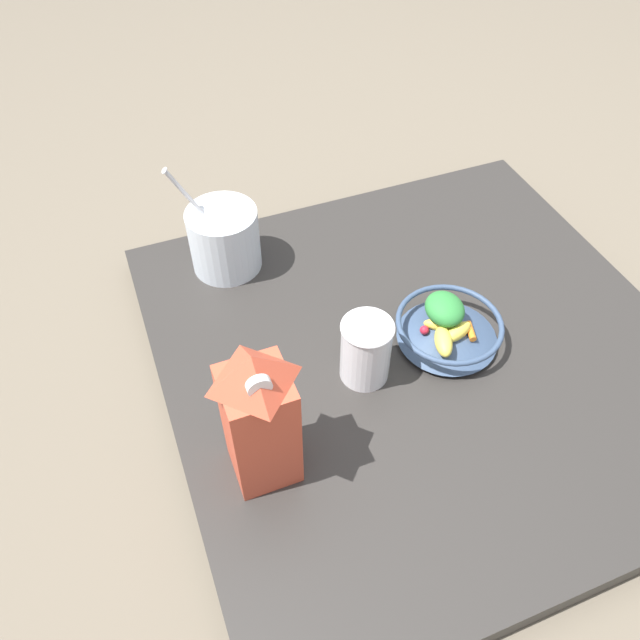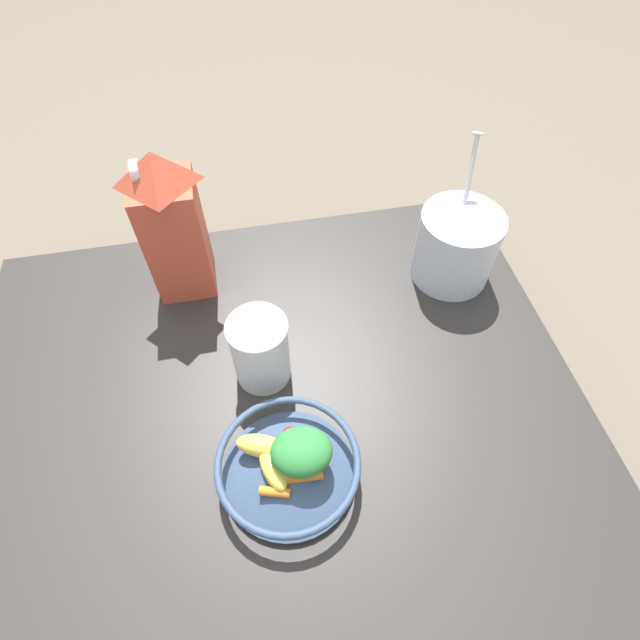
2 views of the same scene
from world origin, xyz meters
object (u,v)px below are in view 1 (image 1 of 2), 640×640
yogurt_tub (224,237)px  drinking_cup (366,349)px  fruit_bowl (449,328)px  milk_carton (259,417)px

yogurt_tub → drinking_cup: yogurt_tub is taller
fruit_bowl → yogurt_tub: 0.47m
fruit_bowl → milk_carton: milk_carton is taller
fruit_bowl → yogurt_tub: yogurt_tub is taller
milk_carton → yogurt_tub: 0.47m
drinking_cup → yogurt_tub: bearing=112.2°
milk_carton → yogurt_tub: (0.07, 0.46, -0.06)m
milk_carton → drinking_cup: 0.25m
milk_carton → drinking_cup: milk_carton is taller
milk_carton → yogurt_tub: size_ratio=1.15×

